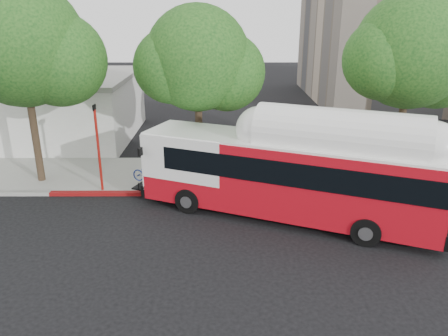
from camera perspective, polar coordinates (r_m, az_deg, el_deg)
The scene contains 10 objects.
ground at distance 17.26m, azimuth -0.80°, elevation -8.68°, with size 120.00×120.00×0.00m, color black.
sidewalk at distance 23.15m, azimuth -0.63°, elevation -0.79°, with size 60.00×5.00×0.15m, color gray.
curb_strip at distance 20.73m, azimuth -0.69°, elevation -3.33°, with size 60.00×0.30×0.15m, color gray.
red_curb_segment at distance 20.98m, azimuth -8.92°, elevation -3.29°, with size 10.00×0.32×0.16m, color maroon.
street_tree_left at distance 22.53m, azimuth -23.70°, elevation 14.10°, with size 6.67×5.80×9.74m.
street_tree_mid at distance 21.35m, azimuth -2.34°, elevation 13.57°, with size 5.75×5.00×8.62m.
street_tree_right at distance 23.04m, azimuth 24.17°, elevation 13.25°, with size 6.21×5.40×9.18m.
low_commercial_bldg at distance 32.99m, azimuth -25.87°, elevation 7.27°, with size 16.20×10.20×4.25m.
transit_bus at distance 18.13m, azimuth 8.34°, elevation -1.17°, with size 12.91×7.06×3.86m.
signal_pole at distance 21.09m, azimuth -16.08°, elevation 2.41°, with size 0.12×0.40×4.28m.
Camera 1 is at (0.19, -15.15, 8.26)m, focal length 35.00 mm.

